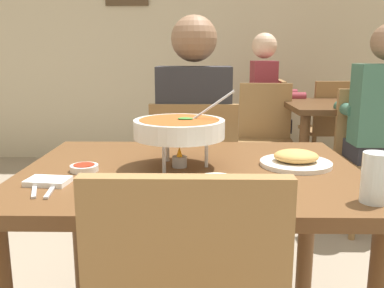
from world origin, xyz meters
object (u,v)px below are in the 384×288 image
(dining_table_main, at_px, (191,203))
(chair_bg_window, at_px, (332,124))
(patron_bg_left, at_px, (267,98))
(chair_bg_left, at_px, (268,124))
(dining_table_far, at_px, (351,121))
(chair_bg_corner, at_px, (265,133))
(appetizer_plate, at_px, (296,160))
(sauce_dish, at_px, (84,168))
(chair_bg_middle, at_px, (371,149))
(diner_main, at_px, (194,131))
(patron_bg_middle, at_px, (380,116))
(rice_plate, at_px, (216,187))
(curry_bowl, at_px, (179,129))
(drink_glass, at_px, (375,180))
(chair_diner_main, at_px, (194,178))

(dining_table_main, xyz_separation_m, chair_bg_window, (1.23, 2.42, -0.12))
(patron_bg_left, bearing_deg, chair_bg_left, -12.45)
(dining_table_far, xyz_separation_m, chair_bg_window, (0.02, 0.53, -0.11))
(dining_table_main, relative_size, chair_bg_corner, 1.23)
(chair_bg_left, bearing_deg, appetizer_plate, -96.99)
(sauce_dish, bearing_deg, dining_table_main, 6.72)
(appetizer_plate, distance_m, chair_bg_middle, 1.60)
(dining_table_main, bearing_deg, dining_table_far, 57.54)
(diner_main, distance_m, dining_table_far, 1.67)
(diner_main, xyz_separation_m, patron_bg_middle, (1.17, 0.56, 0.00))
(chair_bg_corner, relative_size, patron_bg_left, 0.69)
(chair_bg_middle, distance_m, patron_bg_left, 1.18)
(dining_table_far, distance_m, patron_bg_left, 0.79)
(dining_table_main, distance_m, sauce_dish, 0.37)
(sauce_dish, xyz_separation_m, chair_bg_corner, (0.90, 1.99, -0.26))
(rice_plate, bearing_deg, dining_table_main, 105.25)
(dining_table_far, height_order, patron_bg_middle, patron_bg_middle)
(rice_plate, xyz_separation_m, patron_bg_left, (0.56, 2.68, -0.03))
(curry_bowl, height_order, patron_bg_middle, patron_bg_middle)
(rice_plate, height_order, drink_glass, drink_glass)
(patron_bg_middle, bearing_deg, chair_bg_window, 86.76)
(rice_plate, height_order, sauce_dish, rice_plate)
(curry_bowl, bearing_deg, sauce_dish, -169.53)
(chair_diner_main, distance_m, curry_bowl, 0.79)
(chair_bg_middle, relative_size, chair_bg_window, 1.00)
(chair_bg_left, distance_m, patron_bg_middle, 1.25)
(chair_diner_main, distance_m, chair_bg_middle, 1.35)
(curry_bowl, distance_m, patron_bg_left, 2.50)
(chair_diner_main, height_order, drink_glass, chair_diner_main)
(patron_bg_middle, bearing_deg, chair_bg_corner, 133.40)
(curry_bowl, xyz_separation_m, rice_plate, (0.11, -0.28, -0.11))
(diner_main, bearing_deg, patron_bg_left, 69.33)
(appetizer_plate, distance_m, chair_bg_corner, 1.94)
(appetizer_plate, distance_m, patron_bg_middle, 1.50)
(appetizer_plate, bearing_deg, drink_glass, -71.83)
(dining_table_main, relative_size, patron_bg_left, 0.85)
(chair_bg_window, bearing_deg, appetizer_plate, -110.19)
(dining_table_far, bearing_deg, appetizer_plate, -114.65)
(diner_main, height_order, chair_bg_left, diner_main)
(appetizer_plate, bearing_deg, chair_bg_left, 83.01)
(dining_table_main, xyz_separation_m, patron_bg_middle, (1.17, 1.30, 0.11))
(rice_plate, bearing_deg, patron_bg_left, 78.25)
(diner_main, xyz_separation_m, appetizer_plate, (0.35, -0.71, 0.03))
(chair_bg_left, height_order, chair_bg_window, same)
(dining_table_far, relative_size, chair_bg_window, 1.11)
(dining_table_main, relative_size, appetizer_plate, 4.61)
(rice_plate, bearing_deg, chair_bg_middle, 56.49)
(diner_main, bearing_deg, rice_plate, -85.90)
(chair_diner_main, distance_m, patron_bg_middle, 1.33)
(chair_bg_left, height_order, chair_bg_corner, same)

